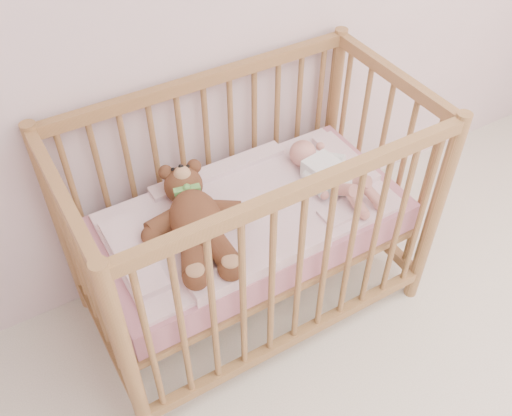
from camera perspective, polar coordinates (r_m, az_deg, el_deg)
crib at (r=2.27m, az=-0.64°, el=-1.40°), size 1.36×0.76×1.00m
mattress at (r=2.28m, az=-0.64°, el=-1.66°), size 1.22×0.62×0.13m
blanket at (r=2.22m, az=-0.65°, el=-0.32°), size 1.10×0.58×0.06m
baby at (r=2.31m, az=7.21°, el=3.84°), size 0.31×0.53×0.12m
teddy_bear at (r=2.08m, az=-5.99°, el=-1.31°), size 0.54×0.68×0.17m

